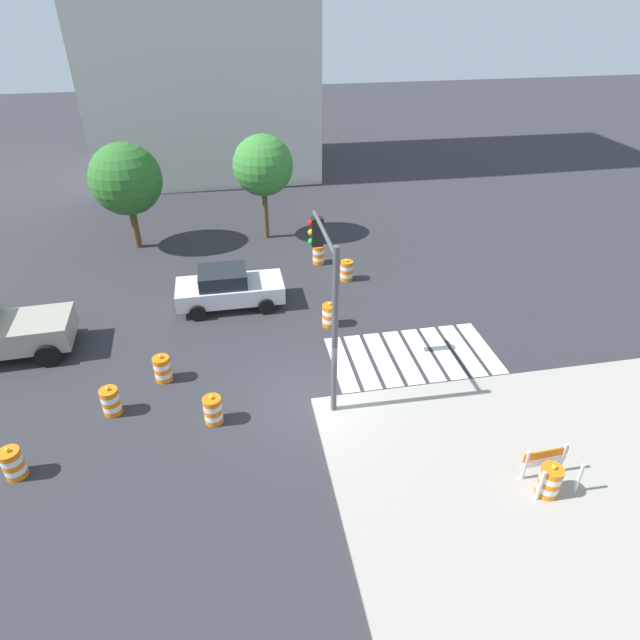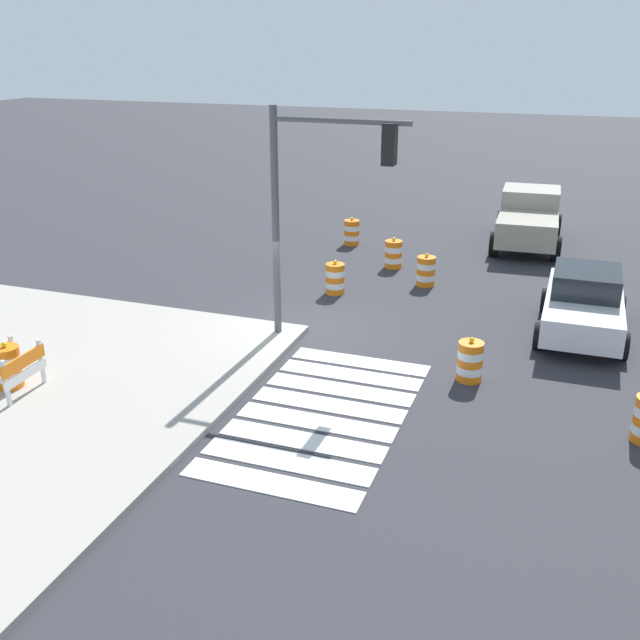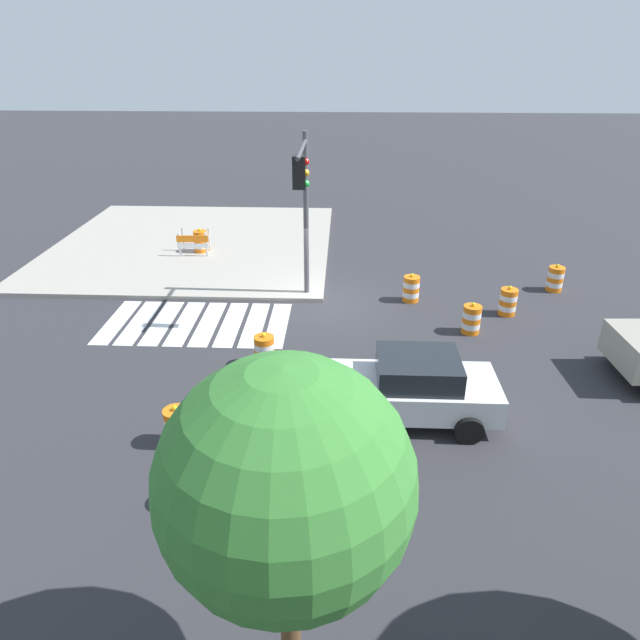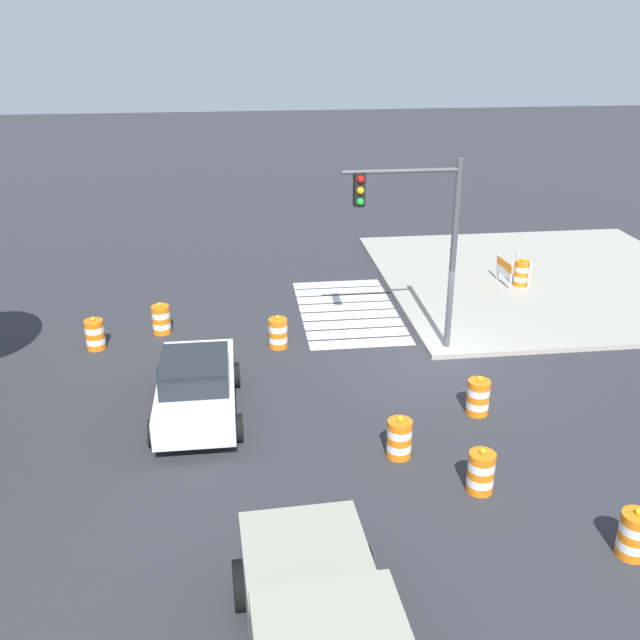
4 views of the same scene
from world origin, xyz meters
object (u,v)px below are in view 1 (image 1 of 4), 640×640
traffic_barrel_opposite_curb (13,463)px  traffic_barrel_median_far (111,401)px  traffic_barrel_near_corner (163,369)px  street_tree_streetside_mid (263,166)px  traffic_light_pole (327,285)px  traffic_barrel_crosswalk_end (213,410)px  traffic_barrel_far_curb (329,315)px  traffic_barrel_on_sidewalk (549,481)px  sports_car (229,288)px  traffic_barrel_lane_center (347,271)px  construction_barricade (548,464)px  traffic_barrel_median_near (319,254)px  street_tree_streetside_near (126,179)px

traffic_barrel_opposite_curb → traffic_barrel_median_far: bearing=43.7°
traffic_barrel_near_corner → street_tree_streetside_mid: bearing=67.6°
traffic_barrel_opposite_curb → traffic_light_pole: size_ratio=0.19×
traffic_barrel_opposite_curb → traffic_light_pole: (8.94, 2.01, 3.46)m
traffic_light_pole → street_tree_streetside_mid: traffic_light_pole is taller
traffic_barrel_crosswalk_end → traffic_barrel_far_curb: 6.47m
traffic_barrel_near_corner → traffic_barrel_crosswalk_end: same height
traffic_barrel_crosswalk_end → traffic_barrel_opposite_curb: size_ratio=1.00×
traffic_barrel_crosswalk_end → traffic_barrel_on_sidewalk: traffic_barrel_on_sidewalk is taller
sports_car → traffic_barrel_median_far: (-3.86, -5.92, -0.36)m
traffic_barrel_lane_center → construction_barricade: 12.43m
traffic_barrel_lane_center → traffic_barrel_on_sidewalk: size_ratio=1.00×
traffic_barrel_median_near → sports_car: bearing=-143.9°
traffic_barrel_median_far → traffic_barrel_opposite_curb: same height
traffic_barrel_lane_center → street_tree_streetside_mid: bearing=119.6°
traffic_barrel_median_far → traffic_barrel_far_curb: 8.43m
traffic_barrel_on_sidewalk → traffic_light_pole: bearing=132.1°
construction_barricade → traffic_barrel_far_curb: bearing=115.3°
construction_barricade → street_tree_streetside_mid: size_ratio=0.25×
street_tree_streetside_mid → traffic_barrel_far_curb: bearing=-80.1°
traffic_light_pole → street_tree_streetside_mid: size_ratio=1.05×
traffic_barrel_opposite_curb → traffic_barrel_crosswalk_end: bearing=12.3°
traffic_barrel_lane_center → street_tree_streetside_near: size_ratio=0.20×
traffic_light_pole → sports_car: bearing=115.4°
traffic_barrel_crosswalk_end → traffic_barrel_median_far: bearing=162.5°
traffic_barrel_far_curb → traffic_barrel_lane_center: 3.83m
traffic_barrel_far_curb → traffic_light_pole: 5.20m
construction_barricade → street_tree_streetside_near: size_ratio=0.25×
construction_barricade → street_tree_streetside_mid: bearing=107.8°
traffic_barrel_near_corner → traffic_barrel_median_far: same height
traffic_barrel_near_corner → street_tree_streetside_near: bearing=99.6°
traffic_barrel_far_curb → traffic_barrel_crosswalk_end: bearing=-134.2°
traffic_barrel_median_far → construction_barricade: bearing=-23.0°
traffic_barrel_median_near → traffic_barrel_lane_center: (0.92, -1.86, 0.00)m
traffic_barrel_near_corner → traffic_barrel_lane_center: bearing=37.3°
traffic_barrel_far_curb → traffic_light_pole: traffic_light_pole is taller
traffic_barrel_median_far → traffic_light_pole: (6.71, -0.12, 3.46)m
traffic_barrel_median_far → traffic_barrel_near_corner: bearing=43.5°
traffic_light_pole → traffic_barrel_near_corner: bearing=164.0°
traffic_barrel_near_corner → traffic_barrel_median_near: bearing=48.9°
traffic_barrel_near_corner → traffic_barrel_median_near: same height
traffic_barrel_crosswalk_end → traffic_barrel_on_sidewalk: bearing=-27.8°
traffic_barrel_near_corner → traffic_barrel_opposite_curb: 5.09m
traffic_barrel_lane_center → traffic_light_pole: 8.42m
traffic_barrel_near_corner → traffic_barrel_crosswalk_end: bearing=-55.6°
construction_barricade → traffic_barrel_lane_center: bearing=102.0°
traffic_barrel_median_far → traffic_light_pole: traffic_light_pole is taller
construction_barricade → traffic_light_pole: size_ratio=0.24×
traffic_barrel_median_far → traffic_light_pole: size_ratio=0.19×
traffic_barrel_median_near → traffic_barrel_on_sidewalk: 14.84m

